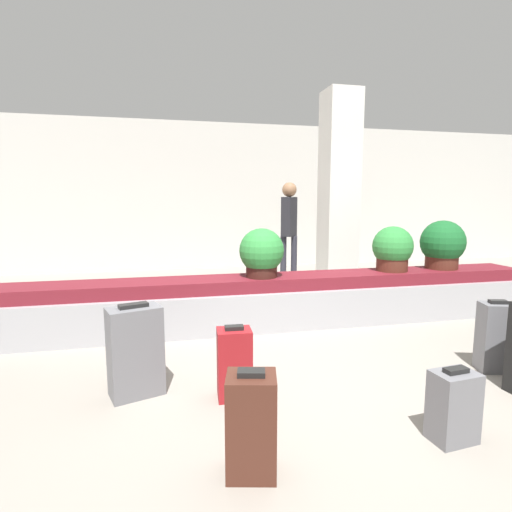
# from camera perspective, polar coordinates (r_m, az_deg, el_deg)

# --- Properties ---
(ground_plane) EXTENTS (18.00, 18.00, 0.00)m
(ground_plane) POSITION_cam_1_polar(r_m,az_deg,el_deg) (3.61, 5.40, -16.78)
(ground_plane) COLOR gray
(back_wall) EXTENTS (18.00, 0.06, 3.20)m
(back_wall) POSITION_cam_1_polar(r_m,az_deg,el_deg) (8.98, -6.21, 8.42)
(back_wall) COLOR beige
(back_wall) RESTS_ON ground_plane
(carousel) EXTENTS (7.45, 0.70, 0.61)m
(carousel) POSITION_cam_1_polar(r_m,az_deg,el_deg) (4.86, 0.00, -6.66)
(carousel) COLOR #9E9EA3
(carousel) RESTS_ON ground_plane
(pillar) EXTENTS (0.52, 0.52, 3.20)m
(pillar) POSITION_cam_1_polar(r_m,az_deg,el_deg) (6.54, 11.72, 8.53)
(pillar) COLOR silver
(pillar) RESTS_ON ground_plane
(suitcase_0) EXTENTS (0.45, 0.35, 0.73)m
(suitcase_0) POSITION_cam_1_polar(r_m,az_deg,el_deg) (3.31, -16.85, -12.87)
(suitcase_0) COLOR slate
(suitcase_0) RESTS_ON ground_plane
(suitcase_1) EXTENTS (0.29, 0.22, 0.48)m
(suitcase_1) POSITION_cam_1_polar(r_m,az_deg,el_deg) (2.94, 26.37, -18.68)
(suitcase_1) COLOR slate
(suitcase_1) RESTS_ON ground_plane
(suitcase_3) EXTENTS (0.31, 0.27, 0.64)m
(suitcase_3) POSITION_cam_1_polar(r_m,az_deg,el_deg) (4.18, 30.98, -9.88)
(suitcase_3) COLOR slate
(suitcase_3) RESTS_ON ground_plane
(suitcase_4) EXTENTS (0.27, 0.22, 0.57)m
(suitcase_4) POSITION_cam_1_polar(r_m,az_deg,el_deg) (3.16, -3.11, -15.08)
(suitcase_4) COLOR maroon
(suitcase_4) RESTS_ON ground_plane
(suitcase_5) EXTENTS (0.32, 0.29, 0.60)m
(suitcase_5) POSITION_cam_1_polar(r_m,az_deg,el_deg) (2.37, -0.67, -22.93)
(suitcase_5) COLOR #472319
(suitcase_5) RESTS_ON ground_plane
(potted_plant_0) EXTENTS (0.53, 0.53, 0.58)m
(potted_plant_0) POSITION_cam_1_polar(r_m,az_deg,el_deg) (4.72, 0.81, 0.39)
(potted_plant_0) COLOR #381914
(potted_plant_0) RESTS_ON carousel
(potted_plant_1) EXTENTS (0.58, 0.58, 0.65)m
(potted_plant_1) POSITION_cam_1_polar(r_m,az_deg,el_deg) (5.88, 25.09, 1.45)
(potted_plant_1) COLOR #4C2319
(potted_plant_1) RESTS_ON carousel
(potted_plant_2) EXTENTS (0.51, 0.51, 0.58)m
(potted_plant_2) POSITION_cam_1_polar(r_m,az_deg,el_deg) (5.44, 18.93, 0.93)
(potted_plant_2) COLOR #4C2319
(potted_plant_2) RESTS_ON carousel
(traveler_0) EXTENTS (0.34, 0.36, 1.83)m
(traveler_0) POSITION_cam_1_polar(r_m,az_deg,el_deg) (7.17, 4.74, 4.73)
(traveler_0) COLOR #282833
(traveler_0) RESTS_ON ground_plane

